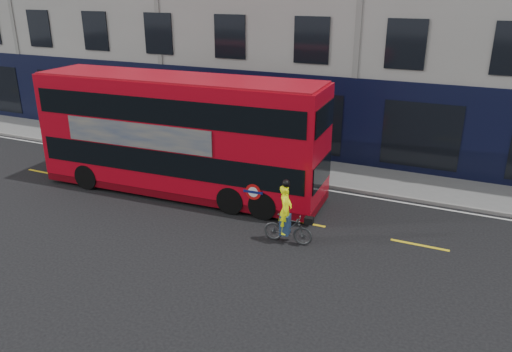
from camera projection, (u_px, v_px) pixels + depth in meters
The scene contains 7 objects.
ground at pixel (285, 241), 16.06m from camera, with size 120.00×120.00×0.00m, color black.
pavement at pixel (340, 175), 21.57m from camera, with size 60.00×3.00×0.12m, color gray.
kerb at pixel (330, 186), 20.30m from camera, with size 60.00×0.12×0.13m, color gray.
road_edge_line at pixel (327, 190), 20.06m from camera, with size 58.00×0.10×0.01m, color silver.
lane_dashes at pixel (301, 222), 17.34m from camera, with size 58.00×0.12×0.01m, color gold, non-canonical shape.
bus at pixel (180, 135), 19.13m from camera, with size 11.47×3.11×4.58m.
cyclist at pixel (287, 222), 15.73m from camera, with size 1.63×0.61×2.13m.
Camera 1 is at (5.09, -13.38, 7.64)m, focal length 35.00 mm.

